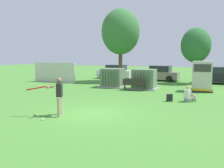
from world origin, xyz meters
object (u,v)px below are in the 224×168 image
Objects in this scene: batter at (58,95)px; seated_spectator at (189,95)px; generator_enclosure at (202,77)px; parked_car_right_of_center at (219,76)px; transformer_mid_west at (144,79)px; transformer_west at (113,78)px; park_bench at (134,84)px; parked_car_left_of_center at (159,74)px; backpack at (169,98)px; parked_car_leftmost at (115,72)px; sports_ball at (43,119)px.

seated_spectator is at bearing 48.20° from batter.
parked_car_right_of_center is at bearing 78.36° from generator_enclosure.
batter is at bearing -112.76° from parked_car_right_of_center.
batter is (-1.29, -10.02, 0.19)m from transformer_mid_west.
transformer_west is 1.14× the size of park_bench.
park_bench is at bearing -91.75° from parked_car_left_of_center.
transformer_mid_west reaches higher than backpack.
park_bench is 4.77m from backpack.
transformer_west reaches higher than seated_spectator.
seated_spectator is at bearing 17.51° from backpack.
batter is 17.20m from parked_car_left_of_center.
generator_enclosure is 12.10m from parked_car_leftmost.
park_bench is 8.28m from parked_car_left_of_center.
sports_ball is 18.86m from parked_car_right_of_center.
batter is (-5.69, -10.47, -0.16)m from generator_enclosure.
transformer_west is 1.00× the size of transformer_mid_west.
generator_enclosure is at bearing 72.33° from backpack.
parked_car_left_of_center is at bearing 88.25° from park_bench.
transformer_mid_west is at bearing -174.22° from generator_enclosure.
seated_spectator is (4.35, -3.12, -0.16)m from park_bench.
parked_car_left_of_center is 5.91m from parked_car_right_of_center.
transformer_mid_west is 1.21× the size of batter.
seated_spectator is 0.23× the size of parked_car_leftmost.
sports_ball is (-0.97, -9.82, -0.49)m from park_bench.
parked_car_leftmost is at bearing 144.69° from generator_enclosure.
parked_car_leftmost is at bearing 176.85° from parked_car_left_of_center.
park_bench is at bearing 84.78° from batter.
transformer_mid_west is at bearing -130.93° from parked_car_right_of_center.
transformer_mid_west is 4.43m from generator_enclosure.
park_bench reaches higher than backpack.
sports_ball is 18.15m from parked_car_left_of_center.
generator_enclosure is (4.40, 0.45, 0.35)m from transformer_mid_west.
transformer_west is at bearing -176.99° from generator_enclosure.
sports_ball is at bearing -117.16° from generator_enclosure.
parked_car_right_of_center is at bearing 80.63° from seated_spectator.
generator_enclosure is 25.56× the size of sports_ball.
parked_car_left_of_center is (1.22, 18.10, 0.71)m from sports_ball.
generator_enclosure is at bearing 17.86° from park_bench.
transformer_mid_west is 0.49× the size of parked_car_right_of_center.
batter is 7.77m from seated_spectator.
parked_car_right_of_center is (5.65, 6.51, -0.04)m from transformer_mid_west.
transformer_west is 10.61m from parked_car_right_of_center.
sports_ball is 0.02× the size of parked_car_left_of_center.
parked_car_leftmost is (-8.27, 12.02, 0.54)m from backpack.
sports_ball is 0.09× the size of seated_spectator.
seated_spectator is 2.19× the size of backpack.
backpack is at bearing 56.31° from sports_ball.
batter reaches higher than sports_ball.
generator_enclosure reaches higher than seated_spectator.
batter is 3.95× the size of backpack.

